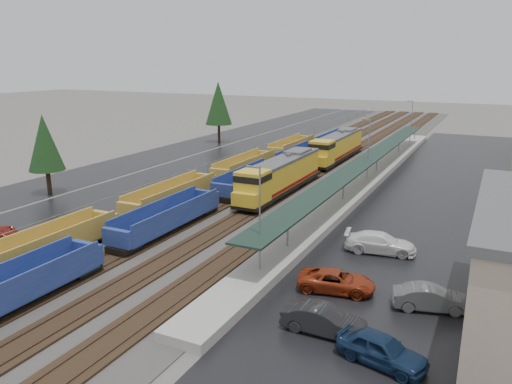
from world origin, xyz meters
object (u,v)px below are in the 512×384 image
locomotive_lead (279,176)px  parked_car_east_e (431,298)px  well_string_yellow (118,219)px  parked_car_east_c (380,243)px  locomotive_trail (336,147)px  parked_car_east_b (336,281)px  parked_car_east_d (382,350)px  parked_car_east_a (324,320)px  well_string_blue (215,197)px

locomotive_lead → parked_car_east_e: (18.85, -20.07, -1.54)m
well_string_yellow → parked_car_east_c: size_ratio=17.23×
locomotive_trail → parked_car_east_c: (13.97, -33.07, -1.49)m
locomotive_trail → parked_car_east_b: (12.91, -41.16, -1.59)m
parked_car_east_e → locomotive_lead: bearing=27.6°
well_string_yellow → parked_car_east_c: well_string_yellow is taller
locomotive_lead → locomotive_trail: same height
parked_car_east_d → parked_car_east_e: bearing=2.6°
parked_car_east_a → locomotive_trail: bearing=16.9°
locomotive_trail → parked_car_east_d: bearing=-70.1°
locomotive_trail → parked_car_east_a: locomotive_trail is taller
well_string_yellow → parked_car_east_d: bearing=-21.0°
well_string_blue → parked_car_east_b: (16.91, -12.79, -0.47)m
well_string_blue → parked_car_east_a: bearing=-45.5°
parked_car_east_a → parked_car_east_d: 3.85m
locomotive_lead → locomotive_trail: 21.00m
locomotive_lead → parked_car_east_e: locomotive_lead is taller
locomotive_lead → well_string_yellow: (-8.00, -17.30, -1.13)m
locomotive_lead → parked_car_east_b: locomotive_lead is taller
well_string_blue → parked_car_east_e: 26.14m
parked_car_east_b → parked_car_east_d: size_ratio=1.09×
locomotive_lead → parked_car_east_e: 27.58m
well_string_blue → parked_car_east_a: 25.47m
parked_car_east_c → locomotive_lead: bearing=40.1°
well_string_yellow → parked_car_east_b: bearing=-7.8°
well_string_blue → parked_car_east_d: 29.07m
locomotive_lead → parked_car_east_e: bearing=-46.8°
parked_car_east_a → parked_car_east_c: parked_car_east_c is taller
locomotive_lead → parked_car_east_a: (13.87, -25.52, -1.51)m
parked_car_east_b → parked_car_east_c: 8.17m
locomotive_lead → parked_car_east_a: bearing=-61.5°
well_string_blue → parked_car_east_b: well_string_blue is taller
locomotive_trail → parked_car_east_b: bearing=-72.6°
locomotive_trail → parked_car_east_d: size_ratio=4.08×
well_string_yellow → well_string_blue: 10.70m
well_string_yellow → parked_car_east_d: (25.40, -9.74, -0.37)m
parked_car_east_e → locomotive_trail: bearing=9.0°
well_string_yellow → parked_car_east_a: size_ratio=20.11×
well_string_yellow → parked_car_east_e: 27.00m
well_string_yellow → parked_car_east_d: size_ratio=20.60×
parked_car_east_b → parked_car_east_e: 5.94m
well_string_yellow → parked_car_east_e: well_string_yellow is taller
parked_car_east_e → well_string_blue: bearing=45.3°
parked_car_east_c → parked_car_east_a: bearing=170.5°
well_string_yellow → parked_car_east_a: well_string_yellow is taller
locomotive_lead → well_string_blue: 8.46m
parked_car_east_d → well_string_yellow: bearing=83.4°
locomotive_trail → well_string_blue: 28.67m
well_string_blue → parked_car_east_e: well_string_blue is taller
parked_car_east_b → well_string_yellow: bearing=71.8°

